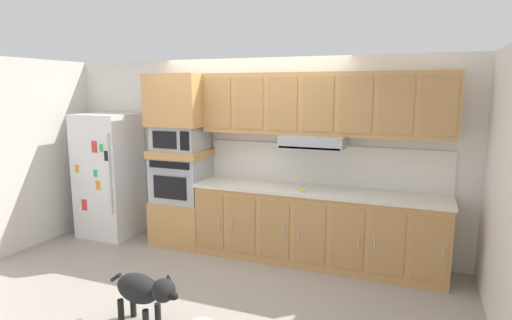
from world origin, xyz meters
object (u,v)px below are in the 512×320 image
object	(u,v)px
built_in_oven	(182,179)
dog	(144,290)
refrigerator	(109,175)
microwave	(180,138)
screwdriver	(303,190)

from	to	relation	value
built_in_oven	dog	bearing A→B (deg)	-68.10
built_in_oven	dog	distance (m)	2.20
refrigerator	microwave	distance (m)	1.30
microwave	dog	size ratio (longest dim) A/B	0.76
refrigerator	built_in_oven	distance (m)	1.16
screwdriver	dog	distance (m)	2.12
refrigerator	dog	bearing A→B (deg)	-44.31
microwave	dog	distance (m)	2.40
built_in_oven	microwave	bearing A→B (deg)	-0.77
built_in_oven	microwave	size ratio (longest dim) A/B	1.09
screwdriver	dog	size ratio (longest dim) A/B	0.20
microwave	screwdriver	xyz separation A→B (m)	(1.75, -0.17, -0.53)
refrigerator	built_in_oven	size ratio (longest dim) A/B	2.51
refrigerator	microwave	world-z (taller)	refrigerator
built_in_oven	microwave	xyz separation A→B (m)	(0.00, -0.00, 0.56)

